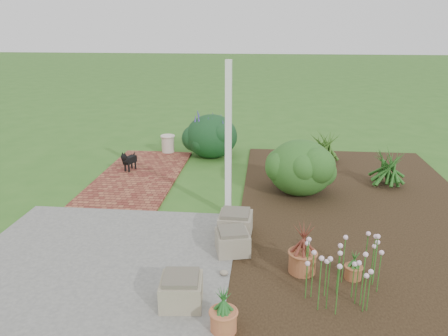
# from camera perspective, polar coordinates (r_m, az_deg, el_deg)

# --- Properties ---
(ground) EXTENTS (80.00, 80.00, 0.00)m
(ground) POSITION_cam_1_polar(r_m,az_deg,el_deg) (7.24, -1.90, -6.21)
(ground) COLOR #31631F
(ground) RESTS_ON ground
(concrete_patio) EXTENTS (3.50, 3.50, 0.04)m
(concrete_patio) POSITION_cam_1_polar(r_m,az_deg,el_deg) (6.03, -16.35, -12.21)
(concrete_patio) COLOR #5F5F5D
(concrete_patio) RESTS_ON ground
(brick_path) EXTENTS (1.60, 3.50, 0.04)m
(brick_path) POSITION_cam_1_polar(r_m,az_deg,el_deg) (9.17, -11.04, -1.01)
(brick_path) COLOR maroon
(brick_path) RESTS_ON ground
(garden_bed) EXTENTS (4.00, 7.00, 0.03)m
(garden_bed) POSITION_cam_1_polar(r_m,az_deg,el_deg) (7.80, 17.21, -5.09)
(garden_bed) COLOR black
(garden_bed) RESTS_ON ground
(veranda_post) EXTENTS (0.10, 0.10, 2.50)m
(veranda_post) POSITION_cam_1_polar(r_m,az_deg,el_deg) (6.88, 0.58, 3.54)
(veranda_post) COLOR white
(veranda_post) RESTS_ON ground
(stone_trough_near) EXTENTS (0.50, 0.50, 0.30)m
(stone_trough_near) POSITION_cam_1_polar(r_m,az_deg,el_deg) (5.04, -5.58, -15.77)
(stone_trough_near) COLOR #7A765A
(stone_trough_near) RESTS_ON concrete_patio
(stone_trough_mid) EXTENTS (0.52, 0.52, 0.29)m
(stone_trough_mid) POSITION_cam_1_polar(r_m,az_deg,el_deg) (6.01, 1.11, -9.68)
(stone_trough_mid) COLOR gray
(stone_trough_mid) RESTS_ON concrete_patio
(stone_trough_far) EXTENTS (0.49, 0.49, 0.32)m
(stone_trough_far) POSITION_cam_1_polar(r_m,az_deg,el_deg) (6.47, 1.49, -7.40)
(stone_trough_far) COLOR gray
(stone_trough_far) RESTS_ON concrete_patio
(black_dog) EXTENTS (0.25, 0.46, 0.41)m
(black_dog) POSITION_cam_1_polar(r_m,az_deg,el_deg) (9.40, -12.35, 1.07)
(black_dog) COLOR black
(black_dog) RESTS_ON brick_path
(cream_ceramic_urn) EXTENTS (0.33, 0.33, 0.40)m
(cream_ceramic_urn) POSITION_cam_1_polar(r_m,az_deg,el_deg) (10.64, -7.34, 3.15)
(cream_ceramic_urn) COLOR beige
(cream_ceramic_urn) RESTS_ON brick_path
(evergreen_shrub) EXTENTS (1.22, 1.22, 1.02)m
(evergreen_shrub) POSITION_cam_1_polar(r_m,az_deg,el_deg) (8.06, 10.00, 0.25)
(evergreen_shrub) COLOR #0E3E17
(evergreen_shrub) RESTS_ON garden_bed
(agapanthus_clump_back) EXTENTS (1.20, 1.20, 0.83)m
(agapanthus_clump_back) POSITION_cam_1_polar(r_m,az_deg,el_deg) (8.89, 20.60, 0.39)
(agapanthus_clump_back) COLOR #0C390F
(agapanthus_clump_back) RESTS_ON garden_bed
(agapanthus_clump_front) EXTENTS (1.12, 1.12, 0.82)m
(agapanthus_clump_front) POSITION_cam_1_polar(r_m,az_deg,el_deg) (10.04, 12.98, 3.07)
(agapanthus_clump_front) COLOR #17420B
(agapanthus_clump_front) RESTS_ON garden_bed
(pink_flower_patch) EXTENTS (1.33, 1.33, 0.66)m
(pink_flower_patch) POSITION_cam_1_polar(r_m,az_deg,el_deg) (5.28, 15.40, -12.55)
(pink_flower_patch) COLOR #113D0F
(pink_flower_patch) RESTS_ON garden_bed
(terracotta_pot_bronze) EXTENTS (0.45, 0.45, 0.28)m
(terracotta_pot_bronze) POSITION_cam_1_polar(r_m,az_deg,el_deg) (5.68, 10.18, -11.97)
(terracotta_pot_bronze) COLOR #955532
(terracotta_pot_bronze) RESTS_ON garden_bed
(terracotta_pot_small_left) EXTENTS (0.25, 0.25, 0.17)m
(terracotta_pot_small_left) POSITION_cam_1_polar(r_m,az_deg,el_deg) (5.72, 16.51, -12.91)
(terracotta_pot_small_left) COLOR #965632
(terracotta_pot_small_left) RESTS_ON garden_bed
(terracotta_pot_small_right) EXTENTS (0.36, 0.36, 0.23)m
(terracotta_pot_small_right) POSITION_cam_1_polar(r_m,az_deg,el_deg) (4.69, -0.07, -19.33)
(terracotta_pot_small_right) COLOR #B6633D
(terracotta_pot_small_right) RESTS_ON garden_bed
(purple_flowering_bush) EXTENTS (1.41, 1.41, 1.03)m
(purple_flowering_bush) POSITION_cam_1_polar(r_m,az_deg,el_deg) (10.28, -1.64, 4.32)
(purple_flowering_bush) COLOR black
(purple_flowering_bush) RESTS_ON ground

